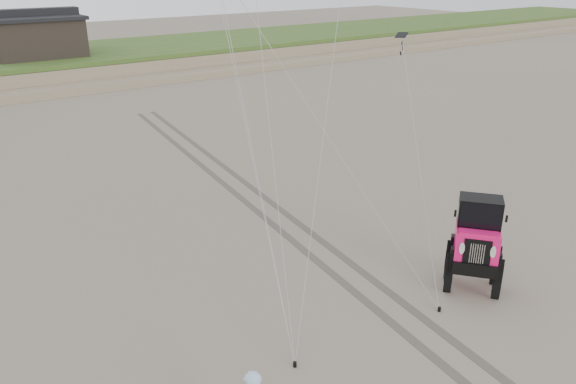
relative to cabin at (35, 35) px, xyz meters
name	(u,v)px	position (x,y,z in m)	size (l,w,h in m)	color
ground	(375,328)	(-2.00, -37.00, -3.24)	(160.00, 160.00, 0.00)	#6B6054
dune_ridge	(10,70)	(-2.00, 0.50, -2.42)	(160.00, 14.25, 1.73)	#7A6B54
cabin	(35,35)	(0.00, 0.00, 0.00)	(6.40, 5.40, 3.35)	black
jeep	(475,255)	(1.27, -37.25, -2.22)	(2.36, 5.47, 2.04)	#F21368
stake_main	(295,364)	(-4.37, -36.96, -3.18)	(0.08, 0.08, 0.12)	black
stake_aux	(439,309)	(-0.23, -37.45, -3.18)	(0.08, 0.08, 0.12)	black
tire_tracks	(258,202)	(0.00, -29.00, -3.23)	(5.22, 29.74, 0.01)	#4C443D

